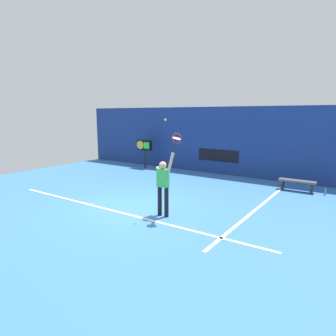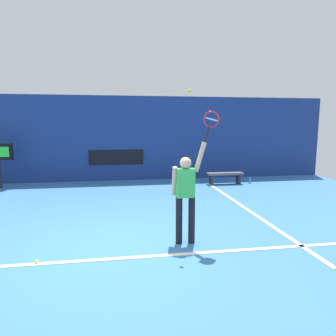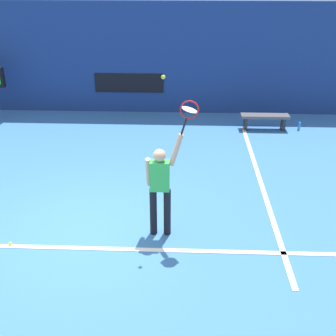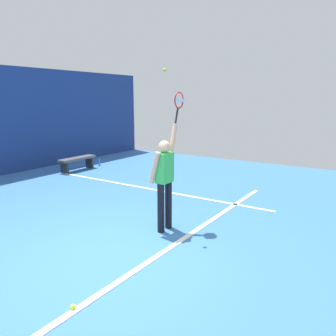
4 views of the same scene
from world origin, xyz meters
name	(u,v)px [view 2 (image 2 of 4)]	position (x,y,z in m)	size (l,w,h in m)	color
ground_plane	(113,246)	(0.00, 0.00, 0.00)	(18.00, 18.00, 0.00)	#3870B2
back_wall	(116,139)	(0.00, 6.95, 1.72)	(18.00, 0.20, 3.44)	navy
sponsor_banner_center	(116,157)	(0.00, 6.83, 0.96)	(2.20, 0.03, 0.60)	black
court_baseline	(112,259)	(0.00, -0.57, 0.01)	(10.00, 0.10, 0.01)	white
court_sideline	(246,209)	(3.55, 2.00, 0.01)	(0.10, 7.00, 0.01)	white
tennis_player	(186,192)	(1.40, -0.05, 1.01)	(0.65, 0.31, 1.98)	black
tennis_racket	(211,121)	(1.87, -0.05, 2.36)	(0.39, 0.27, 0.63)	black
tennis_ball	(189,91)	(1.46, -0.01, 2.91)	(0.07, 0.07, 0.07)	#CCE033
court_bench	(225,175)	(4.15, 5.41, 0.34)	(1.40, 0.36, 0.45)	#4C4C51
water_bottle	(250,180)	(5.17, 5.41, 0.12)	(0.07, 0.07, 0.24)	#338CD8
spare_ball	(37,262)	(-1.24, -0.53, 0.03)	(0.07, 0.07, 0.07)	#CCE033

